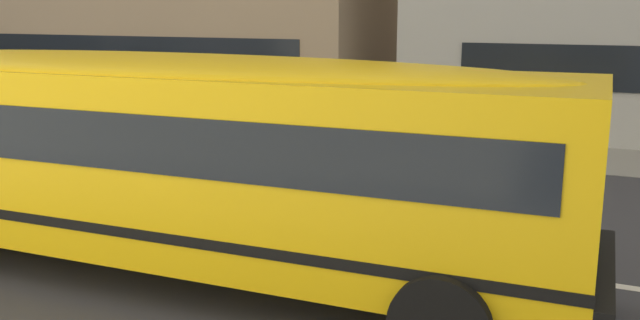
{
  "coord_description": "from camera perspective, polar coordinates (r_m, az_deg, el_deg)",
  "views": [
    {
      "loc": [
        3.24,
        -8.68,
        3.29
      ],
      "look_at": [
        -0.26,
        -0.91,
        1.43
      ],
      "focal_mm": 38.8,
      "sensor_mm": 36.0,
      "label": 1
    }
  ],
  "objects": [
    {
      "name": "sidewalk_far",
      "position": [
        17.0,
        12.83,
        0.84
      ],
      "size": [
        120.0,
        3.0,
        0.01
      ],
      "primitive_type": "cube",
      "color": "gray",
      "rests_on": "ground_plane"
    },
    {
      "name": "parked_car_dark_blue_by_entrance",
      "position": [
        19.43,
        -20.53,
        4.28
      ],
      "size": [
        3.96,
        2.0,
        1.64
      ],
      "rotation": [
        0.0,
        0.0,
        0.04
      ],
      "color": "navy",
      "rests_on": "ground_plane"
    },
    {
      "name": "school_bus",
      "position": [
        9.07,
        -15.19,
        1.43
      ],
      "size": [
        12.49,
        2.97,
        2.78
      ],
      "rotation": [
        0.0,
        0.0,
        3.17
      ],
      "color": "yellow",
      "rests_on": "ground_plane"
    },
    {
      "name": "ground_plane",
      "position": [
        9.84,
        3.61,
        -7.29
      ],
      "size": [
        400.0,
        400.0,
        0.0
      ],
      "primitive_type": "plane",
      "color": "#38383D"
    },
    {
      "name": "lane_centreline",
      "position": [
        9.83,
        3.61,
        -7.28
      ],
      "size": [
        110.0,
        0.16,
        0.01
      ],
      "primitive_type": "cube",
      "color": "silver",
      "rests_on": "ground_plane"
    }
  ]
}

